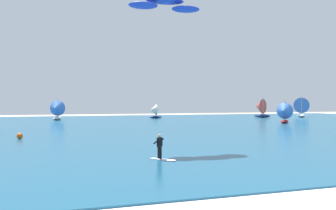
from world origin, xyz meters
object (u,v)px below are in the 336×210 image
sailboat_trailing (154,111)px  marker_buoy (20,136)px  kite (165,5)px  sailboat_heeled_over (301,107)px  kitesurfer (162,151)px  sailboat_far_left (260,108)px  sailboat_mid_left (56,110)px  sailboat_mid_right (284,113)px

sailboat_trailing → marker_buoy: bearing=-122.7°
kite → marker_buoy: kite is taller
sailboat_heeled_over → sailboat_trailing: 37.62m
kitesurfer → sailboat_heeled_over: 76.70m
kite → sailboat_far_left: 65.71m
sailboat_trailing → sailboat_far_left: sailboat_far_left is taller
kite → sailboat_mid_left: 53.68m
sailboat_trailing → sailboat_far_left: bearing=-8.8°
kitesurfer → marker_buoy: size_ratio=3.06×
sailboat_mid_left → marker_buoy: bearing=-97.0°
kite → sailboat_mid_right: 42.81m
kitesurfer → kite: size_ratio=0.33×
sailboat_trailing → sailboat_far_left: (26.07, -4.06, 0.67)m
kitesurfer → sailboat_mid_right: bearing=44.1°
kitesurfer → marker_buoy: bearing=118.6°
kite → sailboat_far_left: bearing=50.5°
sailboat_far_left → kite: bearing=-129.5°
marker_buoy → sailboat_heeled_over: bearing=29.6°
kitesurfer → sailboat_trailing: bearing=73.9°
kite → sailboat_trailing: kite is taller
kitesurfer → marker_buoy: 20.13m
sailboat_trailing → sailboat_far_left: 26.39m
kitesurfer → sailboat_trailing: size_ratio=0.53×
sailboat_heeled_over → sailboat_far_left: (-11.18, 1.18, -0.18)m
sailboat_heeled_over → marker_buoy: bearing=-150.4°
sailboat_heeled_over → sailboat_mid_left: 59.22m
sailboat_trailing → marker_buoy: (-26.75, -41.61, -1.36)m
sailboat_mid_right → sailboat_far_left: (9.86, 22.88, 0.45)m
sailboat_mid_left → sailboat_trailing: 21.96m
sailboat_heeled_over → kitesurfer: bearing=-135.2°
kitesurfer → sailboat_mid_left: bearing=94.7°
sailboat_trailing → marker_buoy: 49.48m
sailboat_mid_left → sailboat_mid_right: bearing=-33.4°
kitesurfer → sailboat_far_left: (43.20, 55.23, 1.74)m
kite → sailboat_mid_right: size_ratio=1.43×
sailboat_heeled_over → sailboat_far_left: 11.24m
sailboat_heeled_over → sailboat_far_left: bearing=174.0°
sailboat_mid_left → sailboat_far_left: 48.00m
kitesurfer → sailboat_trailing: (17.13, 59.29, 1.07)m
kite → sailboat_trailing: size_ratio=1.62×
sailboat_mid_left → kite: bearing=-82.8°
sailboat_heeled_over → sailboat_trailing: size_ratio=1.51×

